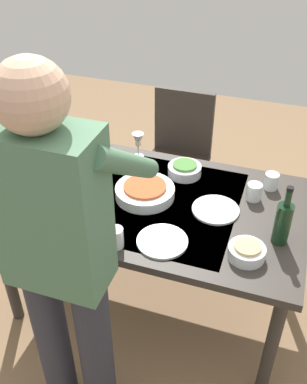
{
  "coord_description": "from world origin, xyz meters",
  "views": [
    {
      "loc": [
        -0.57,
        1.68,
        2.08
      ],
      "look_at": [
        0.0,
        0.0,
        0.78
      ],
      "focal_mm": 41.6,
      "sensor_mm": 36.0,
      "label": 1
    }
  ],
  "objects_px": {
    "dining_table": "(153,211)",
    "person_server": "(61,256)",
    "side_bowl_bread": "(247,251)",
    "wine_bottle": "(283,222)",
    "water_cup_near_right": "(254,192)",
    "wine_glass_right": "(61,137)",
    "wine_glass_left": "(138,141)",
    "side_bowl_salad": "(185,169)",
    "dinner_plate_near": "(162,241)",
    "water_cup_near_left": "(116,238)",
    "water_cup_far_left": "(271,181)",
    "chair_near": "(179,150)",
    "serving_bowl_pasta": "(145,191)",
    "dinner_plate_far": "(216,210)"
  },
  "relations": [
    {
      "from": "dining_table",
      "to": "person_server",
      "type": "height_order",
      "value": "person_server"
    },
    {
      "from": "side_bowl_bread",
      "to": "person_server",
      "type": "bearing_deg",
      "value": 36.97
    },
    {
      "from": "wine_bottle",
      "to": "water_cup_near_right",
      "type": "bearing_deg",
      "value": -60.61
    },
    {
      "from": "dining_table",
      "to": "wine_glass_right",
      "type": "xyz_separation_m",
      "value": [
        0.65,
        -0.27,
        0.18
      ]
    },
    {
      "from": "wine_glass_left",
      "to": "water_cup_near_right",
      "type": "height_order",
      "value": "wine_glass_left"
    },
    {
      "from": "side_bowl_salad",
      "to": "side_bowl_bread",
      "type": "relative_size",
      "value": 1.12
    },
    {
      "from": "water_cup_near_right",
      "to": "dinner_plate_near",
      "type": "xyz_separation_m",
      "value": [
        0.33,
        0.45,
        -0.04
      ]
    },
    {
      "from": "water_cup_near_left",
      "to": "water_cup_far_left",
      "type": "distance_m",
      "value": 0.89
    },
    {
      "from": "wine_glass_right",
      "to": "wine_bottle",
      "type": "bearing_deg",
      "value": 163.74
    },
    {
      "from": "dining_table",
      "to": "wine_glass_right",
      "type": "relative_size",
      "value": 10.01
    },
    {
      "from": "wine_bottle",
      "to": "chair_near",
      "type": "bearing_deg",
      "value": -52.12
    },
    {
      "from": "wine_bottle",
      "to": "wine_glass_right",
      "type": "relative_size",
      "value": 1.96
    },
    {
      "from": "person_server",
      "to": "side_bowl_salad",
      "type": "xyz_separation_m",
      "value": [
        -0.19,
        -0.98,
        -0.2
      ]
    },
    {
      "from": "chair_near",
      "to": "side_bowl_bread",
      "type": "height_order",
      "value": "chair_near"
    },
    {
      "from": "water_cup_near_right",
      "to": "person_server",
      "type": "bearing_deg",
      "value": 57.0
    },
    {
      "from": "person_server",
      "to": "side_bowl_bread",
      "type": "distance_m",
      "value": 0.79
    },
    {
      "from": "wine_glass_right",
      "to": "water_cup_near_left",
      "type": "bearing_deg",
      "value": 133.58
    },
    {
      "from": "chair_near",
      "to": "serving_bowl_pasta",
      "type": "xyz_separation_m",
      "value": [
        -0.05,
        0.82,
        0.23
      ]
    },
    {
      "from": "chair_near",
      "to": "side_bowl_salad",
      "type": "xyz_separation_m",
      "value": [
        -0.19,
        0.56,
        0.23
      ]
    },
    {
      "from": "person_server",
      "to": "wine_glass_right",
      "type": "height_order",
      "value": "person_server"
    },
    {
      "from": "dining_table",
      "to": "chair_near",
      "type": "distance_m",
      "value": 0.85
    },
    {
      "from": "water_cup_near_right",
      "to": "water_cup_far_left",
      "type": "relative_size",
      "value": 1.02
    },
    {
      "from": "dining_table",
      "to": "water_cup_near_right",
      "type": "relative_size",
      "value": 17.21
    },
    {
      "from": "water_cup_near_left",
      "to": "wine_glass_right",
      "type": "bearing_deg",
      "value": -46.42
    },
    {
      "from": "water_cup_near_left",
      "to": "dinner_plate_near",
      "type": "xyz_separation_m",
      "value": [
        -0.18,
        -0.09,
        -0.04
      ]
    },
    {
      "from": "dining_table",
      "to": "water_cup_near_left",
      "type": "height_order",
      "value": "water_cup_near_left"
    },
    {
      "from": "dining_table",
      "to": "dinner_plate_near",
      "type": "distance_m",
      "value": 0.32
    },
    {
      "from": "side_bowl_salad",
      "to": "wine_glass_left",
      "type": "bearing_deg",
      "value": -16.78
    },
    {
      "from": "chair_near",
      "to": "water_cup_far_left",
      "type": "height_order",
      "value": "chair_near"
    },
    {
      "from": "side_bowl_salad",
      "to": "side_bowl_bread",
      "type": "distance_m",
      "value": 0.67
    },
    {
      "from": "side_bowl_bread",
      "to": "dinner_plate_far",
      "type": "xyz_separation_m",
      "value": [
        0.19,
        -0.27,
        -0.03
      ]
    },
    {
      "from": "water_cup_near_left",
      "to": "side_bowl_bread",
      "type": "relative_size",
      "value": 0.61
    },
    {
      "from": "dinner_plate_near",
      "to": "wine_glass_right",
      "type": "bearing_deg",
      "value": -34.78
    },
    {
      "from": "chair_near",
      "to": "wine_bottle",
      "type": "xyz_separation_m",
      "value": [
        -0.73,
        0.94,
        0.31
      ]
    },
    {
      "from": "chair_near",
      "to": "side_bowl_salad",
      "type": "height_order",
      "value": "chair_near"
    },
    {
      "from": "wine_glass_right",
      "to": "dinner_plate_far",
      "type": "height_order",
      "value": "wine_glass_right"
    },
    {
      "from": "wine_bottle",
      "to": "side_bowl_bread",
      "type": "height_order",
      "value": "wine_bottle"
    },
    {
      "from": "side_bowl_salad",
      "to": "dinner_plate_far",
      "type": "height_order",
      "value": "side_bowl_salad"
    },
    {
      "from": "side_bowl_salad",
      "to": "side_bowl_bread",
      "type": "bearing_deg",
      "value": 128.62
    },
    {
      "from": "wine_glass_left",
      "to": "water_cup_near_right",
      "type": "bearing_deg",
      "value": 164.44
    },
    {
      "from": "side_bowl_bread",
      "to": "serving_bowl_pasta",
      "type": "bearing_deg",
      "value": -25.82
    },
    {
      "from": "water_cup_far_left",
      "to": "wine_glass_left",
      "type": "bearing_deg",
      "value": -5.16
    },
    {
      "from": "wine_glass_right",
      "to": "dinner_plate_near",
      "type": "height_order",
      "value": "wine_glass_right"
    },
    {
      "from": "dining_table",
      "to": "dinner_plate_far",
      "type": "distance_m",
      "value": 0.32
    },
    {
      "from": "side_bowl_salad",
      "to": "wine_bottle",
      "type": "bearing_deg",
      "value": 145.11
    },
    {
      "from": "wine_bottle",
      "to": "serving_bowl_pasta",
      "type": "bearing_deg",
      "value": -10.14
    },
    {
      "from": "side_bowl_salad",
      "to": "water_cup_near_right",
      "type": "bearing_deg",
      "value": 165.4
    },
    {
      "from": "chair_near",
      "to": "wine_glass_left",
      "type": "height_order",
      "value": "chair_near"
    },
    {
      "from": "wine_glass_right",
      "to": "water_cup_near_left",
      "type": "relative_size",
      "value": 1.54
    },
    {
      "from": "dining_table",
      "to": "wine_bottle",
      "type": "height_order",
      "value": "wine_bottle"
    }
  ]
}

